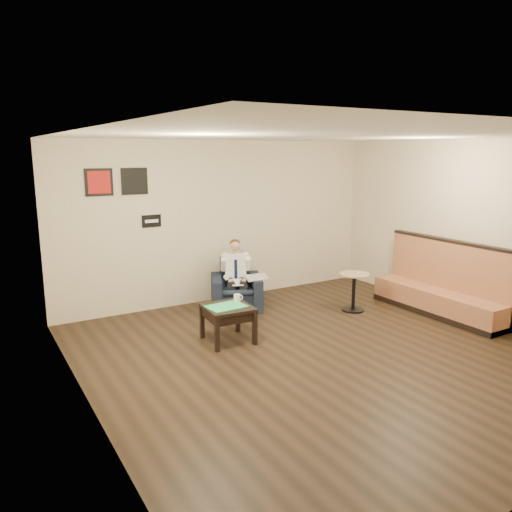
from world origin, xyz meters
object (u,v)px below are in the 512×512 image
smartphone (226,302)px  banquette (439,278)px  side_table (228,324)px  green_folder (226,306)px  seated_man (237,278)px  coffee_mug (237,298)px  cafe_table (354,292)px  armchair (236,285)px

smartphone → banquette: 3.54m
side_table → green_folder: bearing=-150.5°
seated_man → coffee_mug: bearing=-94.4°
green_folder → coffee_mug: coffee_mug is taller
side_table → cafe_table: (2.44, 0.16, 0.06)m
coffee_mug → banquette: 3.39m
green_folder → side_table: bearing=29.5°
smartphone → cafe_table: (2.37, -0.02, -0.20)m
smartphone → cafe_table: size_ratio=0.25×
green_folder → smartphone: size_ratio=3.21×
green_folder → smartphone: green_folder is taller
side_table → smartphone: smartphone is taller
cafe_table → seated_man: bearing=147.2°
seated_man → smartphone: 1.27m
side_table → smartphone: size_ratio=3.93×
green_folder → banquette: size_ratio=0.22×
coffee_mug → cafe_table: 2.24m
coffee_mug → smartphone: 0.16m
armchair → smartphone: (-0.78, -1.13, 0.12)m
side_table → banquette: (3.51, -0.68, 0.34)m
seated_man → smartphone: size_ratio=6.85×
banquette → coffee_mug: bearing=166.4°
side_table → coffee_mug: bearing=29.5°
side_table → green_folder: size_ratio=1.22×
green_folder → seated_man: bearing=55.7°
side_table → cafe_table: size_ratio=0.98×
side_table → seated_man: bearing=56.4°
seated_man → green_folder: bearing=-100.3°
seated_man → green_folder: 1.49m
armchair → cafe_table: armchair is taller
side_table → coffee_mug: (0.21, 0.12, 0.31)m
armchair → coffee_mug: bearing=-94.1°
side_table → smartphone: 0.32m
armchair → coffee_mug: 1.36m
smartphone → green_folder: bearing=-104.0°
seated_man → banquette: (2.70, -1.89, 0.05)m
armchair → cafe_table: (1.60, -1.15, -0.08)m
seated_man → green_folder: size_ratio=2.13×
cafe_table → smartphone: bearing=179.5°
green_folder → cafe_table: 2.49m
smartphone → side_table: bearing=-97.4°
coffee_mug → seated_man: bearing=61.6°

